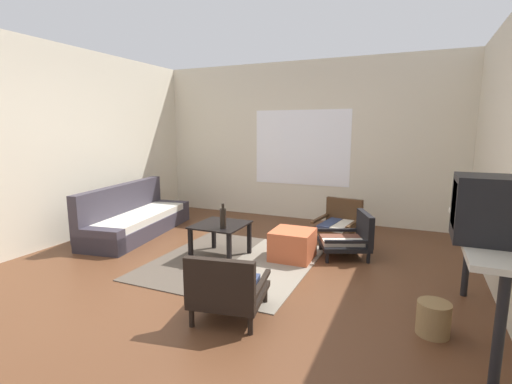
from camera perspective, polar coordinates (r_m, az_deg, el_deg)
The scene contains 15 objects.
ground_plane at distance 4.01m, azimuth -6.22°, elevation -13.44°, with size 7.80×7.80×0.00m, color #56331E.
far_wall_with_window at distance 6.52m, azimuth 7.18°, elevation 7.68°, with size 5.60×0.13×2.70m.
side_wall_left at distance 5.71m, azimuth -28.83°, elevation 6.29°, with size 0.12×6.60×2.70m, color beige.
area_rug at distance 4.50m, azimuth -3.54°, elevation -10.70°, with size 1.81×2.00×0.01m.
couch at distance 5.89m, azimuth -18.14°, elevation -3.96°, with size 0.99×2.13×0.75m.
coffee_table at distance 4.55m, azimuth -5.47°, elevation -5.89°, with size 0.60×0.63×0.43m.
armchair_by_window at distance 5.51m, azimuth 12.68°, elevation -4.49°, with size 0.64×0.72×0.55m.
armchair_striped_foreground at distance 3.17m, azimuth -4.42°, elevation -14.67°, with size 0.67×0.72×0.59m.
armchair_corner at distance 4.76m, azimuth 14.33°, elevation -6.85°, with size 0.74×0.73×0.56m.
ottoman_orange at distance 4.56m, azimuth 5.66°, elevation -8.11°, with size 0.49×0.49×0.36m, color #BC5633.
console_shelf at distance 3.22m, azimuth 31.67°, elevation -6.88°, with size 0.37×1.65×0.83m.
crt_television at distance 2.88m, azimuth 32.91°, elevation -2.27°, with size 0.49×0.38×0.44m.
clay_vase at distance 3.55m, azimuth 31.18°, elevation -1.51°, with size 0.19×0.19×0.37m.
glass_bottle at distance 4.31m, azimuth -5.11°, elevation -4.01°, with size 0.07×0.07×0.29m.
wicker_basket at distance 3.31m, azimuth 25.68°, elevation -17.17°, with size 0.25×0.25×0.26m, color olive.
Camera 1 is at (1.86, -3.19, 1.58)m, focal length 25.94 mm.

